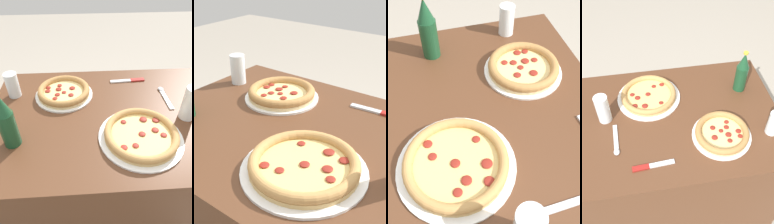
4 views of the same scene
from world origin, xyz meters
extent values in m
plane|color=#A89E8E|center=(0.00, 0.00, 0.00)|extent=(8.00, 8.00, 0.00)
cube|color=#56331E|center=(0.00, 0.00, 0.36)|extent=(1.06, 0.76, 0.71)
cylinder|color=white|center=(-0.11, 0.16, 0.72)|extent=(0.33, 0.33, 0.01)
cylinder|color=tan|center=(-0.11, 0.16, 0.73)|extent=(0.29, 0.29, 0.01)
cylinder|color=#E5C170|center=(-0.11, 0.16, 0.74)|extent=(0.25, 0.25, 0.00)
torus|color=tan|center=(-0.11, 0.16, 0.74)|extent=(0.29, 0.29, 0.03)
ellipsoid|color=maroon|center=(-0.11, 0.16, 0.74)|extent=(0.03, 0.03, 0.01)
ellipsoid|color=maroon|center=(-0.03, 0.22, 0.74)|extent=(0.03, 0.03, 0.01)
ellipsoid|color=maroon|center=(-0.20, 0.17, 0.74)|extent=(0.03, 0.03, 0.01)
ellipsoid|color=maroon|center=(-0.05, 0.09, 0.74)|extent=(0.02, 0.02, 0.01)
ellipsoid|color=maroon|center=(-0.14, 0.08, 0.74)|extent=(0.03, 0.03, 0.01)
ellipsoid|color=maroon|center=(-0.17, 0.14, 0.74)|extent=(0.03, 0.03, 0.01)
ellipsoid|color=maroon|center=(-0.19, 0.08, 0.74)|extent=(0.03, 0.03, 0.01)
ellipsoid|color=maroon|center=(-0.08, 0.21, 0.74)|extent=(0.02, 0.02, 0.01)
cylinder|color=white|center=(0.20, -0.15, 0.72)|extent=(0.28, 0.28, 0.01)
cylinder|color=#E5C689|center=(0.20, -0.15, 0.73)|extent=(0.25, 0.25, 0.01)
cylinder|color=#EACC7F|center=(0.20, -0.15, 0.74)|extent=(0.22, 0.22, 0.00)
torus|color=#AD7A42|center=(0.20, -0.15, 0.74)|extent=(0.25, 0.25, 0.03)
ellipsoid|color=maroon|center=(0.20, -0.14, 0.74)|extent=(0.02, 0.02, 0.00)
ellipsoid|color=maroon|center=(0.23, -0.17, 0.74)|extent=(0.03, 0.03, 0.01)
ellipsoid|color=maroon|center=(0.17, -0.12, 0.74)|extent=(0.03, 0.03, 0.01)
ellipsoid|color=maroon|center=(0.28, -0.16, 0.74)|extent=(0.03, 0.03, 0.01)
ellipsoid|color=maroon|center=(0.24, -0.10, 0.74)|extent=(0.02, 0.02, 0.01)
ellipsoid|color=maroon|center=(0.22, -0.20, 0.74)|extent=(0.02, 0.02, 0.01)
ellipsoid|color=maroon|center=(0.23, -0.13, 0.74)|extent=(0.03, 0.03, 0.01)
ellipsoid|color=maroon|center=(0.16, -0.18, 0.74)|extent=(0.03, 0.03, 0.01)
ellipsoid|color=maroon|center=(0.28, -0.19, 0.74)|extent=(0.02, 0.02, 0.01)
cylinder|color=white|center=(-0.34, 0.04, 0.79)|extent=(0.07, 0.07, 0.15)
cylinder|color=black|center=(-0.34, 0.04, 0.77)|extent=(0.05, 0.05, 0.10)
cylinder|color=white|center=(0.44, -0.17, 0.78)|extent=(0.06, 0.06, 0.12)
cylinder|color=silver|center=(0.44, -0.17, 0.75)|extent=(0.05, 0.05, 0.07)
cylinder|color=#194728|center=(0.38, 0.15, 0.79)|extent=(0.06, 0.06, 0.15)
cone|color=#194728|center=(0.38, 0.15, 0.90)|extent=(0.06, 0.06, 0.08)
cube|color=maroon|center=(-0.19, -0.26, 0.72)|extent=(0.08, 0.03, 0.01)
cube|color=silver|center=(-0.10, -0.26, 0.72)|extent=(0.11, 0.03, 0.01)
cube|color=silver|center=(-0.29, -0.08, 0.72)|extent=(0.03, 0.15, 0.01)
ellipsoid|color=silver|center=(-0.29, -0.17, 0.72)|extent=(0.03, 0.04, 0.01)
camera|label=1|loc=(0.10, 0.73, 1.35)|focal=35.00mm
camera|label=2|loc=(-0.46, 0.69, 1.23)|focal=50.00mm
camera|label=3|loc=(-0.49, 0.18, 1.41)|focal=45.00mm
camera|label=4|loc=(-0.14, -0.91, 1.77)|focal=45.00mm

